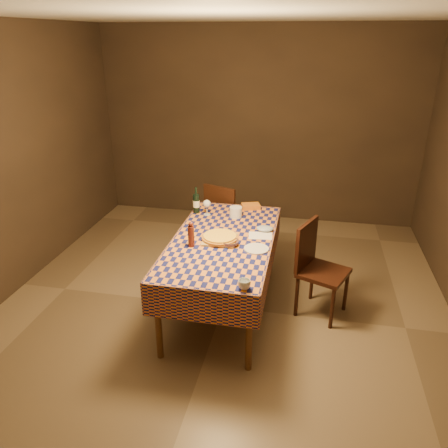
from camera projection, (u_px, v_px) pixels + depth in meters
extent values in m
plane|color=brown|center=(223.00, 307.00, 4.43)|extent=(5.00, 5.00, 0.00)
plane|color=white|center=(223.00, 12.00, 3.35)|extent=(5.00, 5.00, 0.00)
cube|color=#34271D|center=(258.00, 127.00, 6.14)|extent=(4.50, 0.10, 2.70)
cube|color=#34271D|center=(91.00, 379.00, 1.64)|extent=(4.50, 0.10, 2.70)
cylinder|color=brown|center=(158.00, 320.00, 3.60)|extent=(0.06, 0.06, 0.75)
cylinder|color=brown|center=(249.00, 331.00, 3.47)|extent=(0.06, 0.06, 0.75)
cylinder|color=brown|center=(205.00, 237.00, 5.10)|extent=(0.06, 0.06, 0.75)
cylinder|color=brown|center=(270.00, 242.00, 4.96)|extent=(0.06, 0.06, 0.75)
cube|color=brown|center=(223.00, 242.00, 4.13)|extent=(0.90, 1.80, 0.03)
cube|color=brown|center=(223.00, 240.00, 4.13)|extent=(0.92, 1.82, 0.02)
cube|color=brown|center=(199.00, 306.00, 3.36)|extent=(0.94, 0.01, 0.30)
cube|color=brown|center=(239.00, 217.00, 5.01)|extent=(0.94, 0.01, 0.30)
cube|color=brown|center=(176.00, 248.00, 4.27)|extent=(0.01, 1.84, 0.30)
cube|color=brown|center=(271.00, 257.00, 4.10)|extent=(0.01, 1.84, 0.30)
cube|color=tan|center=(220.00, 239.00, 4.08)|extent=(0.32, 0.32, 0.02)
cylinder|color=#A7681B|center=(220.00, 238.00, 4.08)|extent=(0.45, 0.45, 0.02)
cylinder|color=gold|center=(220.00, 236.00, 4.07)|extent=(0.41, 0.41, 0.01)
cylinder|color=#4F1C12|center=(191.00, 236.00, 3.94)|extent=(0.07, 0.07, 0.20)
sphere|color=#4F1C12|center=(191.00, 224.00, 3.89)|extent=(0.04, 0.04, 0.04)
imported|color=#644954|center=(230.00, 243.00, 3.98)|extent=(0.20, 0.20, 0.05)
cylinder|color=silver|center=(207.00, 214.00, 4.67)|extent=(0.09, 0.09, 0.01)
cylinder|color=silver|center=(207.00, 211.00, 4.65)|extent=(0.01, 0.01, 0.08)
sphere|color=silver|center=(207.00, 204.00, 4.62)|extent=(0.08, 0.08, 0.08)
ellipsoid|color=#39060F|center=(207.00, 205.00, 4.63)|extent=(0.05, 0.05, 0.03)
cylinder|color=black|center=(196.00, 204.00, 4.69)|extent=(0.07, 0.07, 0.20)
cylinder|color=black|center=(196.00, 191.00, 4.63)|extent=(0.03, 0.03, 0.08)
cylinder|color=beige|center=(196.00, 204.00, 4.69)|extent=(0.08, 0.08, 0.07)
cylinder|color=silver|center=(236.00, 212.00, 4.60)|extent=(0.16, 0.16, 0.11)
cube|color=#C26919|center=(251.00, 206.00, 4.83)|extent=(0.23, 0.19, 0.05)
cylinder|color=silver|center=(256.00, 249.00, 3.91)|extent=(0.27, 0.27, 0.01)
imported|color=silver|center=(244.00, 284.00, 3.29)|extent=(0.12, 0.12, 0.08)
cube|color=white|center=(260.00, 236.00, 4.18)|extent=(0.24, 0.20, 0.00)
ellipsoid|color=#93A4BC|center=(265.00, 228.00, 4.28)|extent=(0.18, 0.14, 0.05)
cube|color=black|center=(228.00, 219.00, 5.38)|extent=(0.54, 0.54, 0.04)
cube|color=black|center=(219.00, 205.00, 5.13)|extent=(0.41, 0.18, 0.46)
cylinder|color=black|center=(248.00, 235.00, 5.53)|extent=(0.04, 0.04, 0.43)
cylinder|color=black|center=(224.00, 228.00, 5.70)|extent=(0.04, 0.04, 0.43)
cylinder|color=black|center=(233.00, 245.00, 5.25)|extent=(0.04, 0.04, 0.43)
cylinder|color=black|center=(208.00, 238.00, 5.42)|extent=(0.04, 0.04, 0.43)
cube|color=black|center=(324.00, 273.00, 4.17)|extent=(0.55, 0.55, 0.04)
cube|color=black|center=(306.00, 244.00, 4.17)|extent=(0.20, 0.40, 0.46)
cylinder|color=black|center=(332.00, 309.00, 4.03)|extent=(0.04, 0.04, 0.43)
cylinder|color=black|center=(346.00, 291.00, 4.31)|extent=(0.04, 0.04, 0.43)
cylinder|color=black|center=(297.00, 296.00, 4.22)|extent=(0.04, 0.04, 0.43)
cylinder|color=black|center=(312.00, 281.00, 4.49)|extent=(0.04, 0.04, 0.43)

